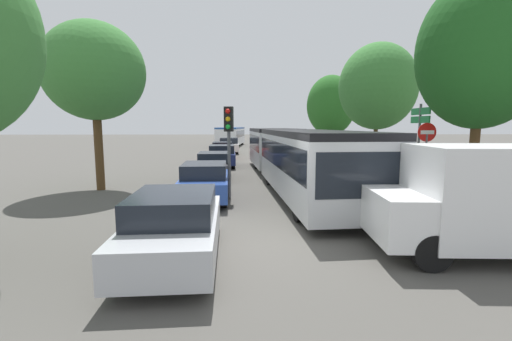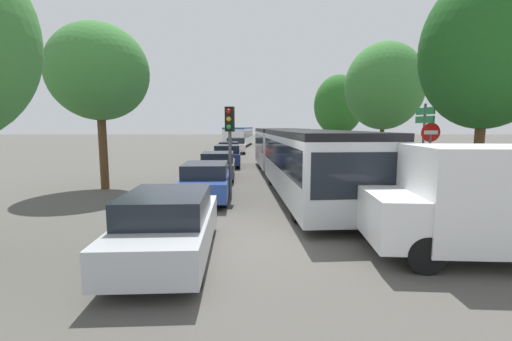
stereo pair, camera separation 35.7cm
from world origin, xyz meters
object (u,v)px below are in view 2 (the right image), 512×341
traffic_light (230,132)px  tree_left_mid (98,75)px  tree_right_mid (384,88)px  city_bus_rear (239,135)px  queued_car_silver (168,225)px  queued_car_white (236,145)px  white_van (504,199)px  queued_car_red (229,150)px  direction_sign_post (424,130)px  queued_car_blue (206,181)px  tree_right_near (487,50)px  queued_car_navy (227,155)px  tree_right_far (338,107)px  queued_car_graphite (218,165)px  no_entry_sign (430,149)px

traffic_light → tree_left_mid: size_ratio=0.49×
tree_left_mid → tree_right_mid: 16.01m
city_bus_rear → queued_car_silver: size_ratio=2.89×
queued_car_white → white_van: bearing=-168.3°
queued_car_red → direction_sign_post: (9.06, -14.55, 1.85)m
queued_car_white → traffic_light: bearing=-180.0°
queued_car_blue → tree_left_mid: bearing=61.8°
tree_left_mid → tree_right_near: size_ratio=0.89×
queued_car_silver → queued_car_navy: 16.17m
city_bus_rear → tree_right_near: (9.64, -34.55, 3.73)m
queued_car_navy → tree_right_far: (9.53, 8.92, 3.71)m
queued_car_white → queued_car_red: bearing=174.3°
city_bus_rear → tree_right_far: tree_right_far is taller
white_van → tree_left_mid: 14.45m
queued_car_silver → queued_car_red: 21.81m
queued_car_graphite → queued_car_blue: bearing=178.5°
queued_car_red → white_van: white_van is taller
traffic_light → tree_right_near: size_ratio=0.44×
queued_car_white → queued_car_blue: bearing=177.7°
queued_car_silver → tree_left_mid: size_ratio=0.59×
queued_car_silver → tree_left_mid: 10.09m
queued_car_graphite → tree_right_far: size_ratio=0.55×
queued_car_silver → queued_car_graphite: 10.74m
white_van → city_bus_rear: bearing=-76.3°
white_van → tree_right_near: 6.75m
queued_car_silver → tree_right_far: tree_right_far is taller
city_bus_rear → tree_right_near: size_ratio=1.52×
tree_right_near → tree_right_mid: tree_right_mid is taller
direction_sign_post → tree_right_far: tree_right_far is taller
city_bus_rear → queued_car_graphite: 28.66m
queued_car_silver → queued_car_blue: (-0.02, 5.64, -0.01)m
tree_right_far → queued_car_silver: bearing=-110.7°
traffic_light → queued_car_navy: bearing=-166.2°
queued_car_graphite → no_entry_sign: size_ratio=1.42×
traffic_light → tree_right_mid: (8.91, 8.81, 2.50)m
queued_car_navy → tree_left_mid: bearing=148.0°
queued_car_navy → no_entry_sign: (8.27, -10.37, 1.15)m
queued_car_graphite → queued_car_red: queued_car_red is taller
city_bus_rear → queued_car_white: (0.18, -12.14, -0.67)m
queued_car_navy → tree_left_mid: tree_left_mid is taller
tree_right_mid → queued_car_graphite: bearing=-158.1°
queued_car_white → tree_right_far: tree_right_far is taller
queued_car_silver → tree_right_mid: (9.76, 14.71, 4.29)m
queued_car_red → white_van: size_ratio=0.79×
city_bus_rear → tree_left_mid: tree_left_mid is taller
direction_sign_post → tree_right_near: (0.71, -2.42, 2.62)m
queued_car_blue → no_entry_sign: no_entry_sign is taller
white_van → no_entry_sign: size_ratio=1.81×
tree_left_mid → tree_right_far: size_ratio=0.94×
queued_car_red → no_entry_sign: no_entry_sign is taller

